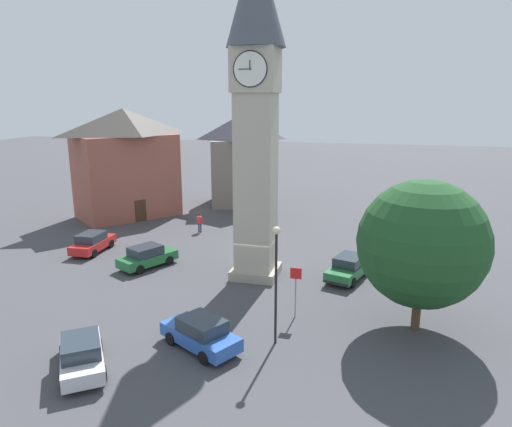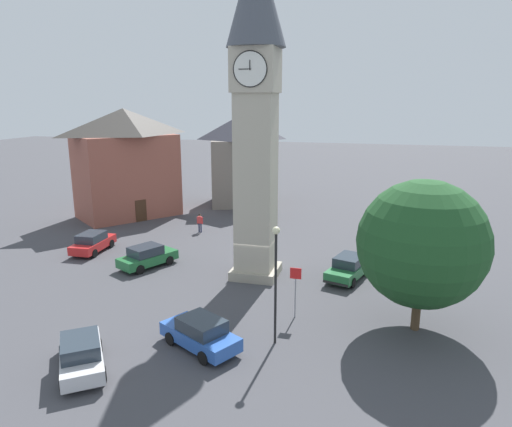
{
  "view_description": "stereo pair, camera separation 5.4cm",
  "coord_description": "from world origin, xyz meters",
  "views": [
    {
      "loc": [
        -7.33,
        28.2,
        11.4
      ],
      "look_at": [
        0.0,
        0.0,
        4.26
      ],
      "focal_mm": 32.62,
      "sensor_mm": 36.0,
      "label": 1
    },
    {
      "loc": [
        -7.38,
        28.18,
        11.4
      ],
      "look_at": [
        0.0,
        0.0,
        4.26
      ],
      "focal_mm": 32.62,
      "sensor_mm": 36.0,
      "label": 2
    }
  ],
  "objects": [
    {
      "name": "lamp_post",
      "position": [
        -3.13,
        8.33,
        3.81
      ],
      "size": [
        0.36,
        0.36,
        5.82
      ],
      "color": "black",
      "rests_on": "ground"
    },
    {
      "name": "pedestrian",
      "position": [
        7.42,
        -8.82,
        1.01
      ],
      "size": [
        0.56,
        0.23,
        1.69
      ],
      "color": "#2D3351",
      "rests_on": "ground"
    },
    {
      "name": "building_shop_left",
      "position": [
        7.11,
        -21.01,
        5.03
      ],
      "size": [
        8.61,
        8.15,
        9.88
      ],
      "color": "slate",
      "rests_on": "ground"
    },
    {
      "name": "car_silver_kerb",
      "position": [
        7.78,
        0.31,
        0.76
      ],
      "size": [
        3.38,
        4.44,
        1.53
      ],
      "color": "#236B38",
      "rests_on": "ground"
    },
    {
      "name": "car_red_corner",
      "position": [
        4.47,
        12.7,
        0.76
      ],
      "size": [
        3.81,
        4.32,
        1.53
      ],
      "color": "silver",
      "rests_on": "ground"
    },
    {
      "name": "car_black_far",
      "position": [
        -5.98,
        -0.98,
        0.76
      ],
      "size": [
        2.88,
        4.45,
        1.53
      ],
      "color": "#236B38",
      "rests_on": "ground"
    },
    {
      "name": "car_green_alley",
      "position": [
        13.4,
        -1.64,
        0.76
      ],
      "size": [
        1.94,
        4.19,
        1.53
      ],
      "color": "red",
      "rests_on": "ground"
    },
    {
      "name": "ground_plane",
      "position": [
        0.0,
        0.0,
        0.0
      ],
      "size": [
        200.0,
        200.0,
        0.0
      ],
      "primitive_type": "plane",
      "color": "#424247"
    },
    {
      "name": "building_terrace_right",
      "position": [
        16.53,
        -12.68,
        5.41
      ],
      "size": [
        10.51,
        11.19,
        10.62
      ],
      "color": "#995142",
      "rests_on": "ground"
    },
    {
      "name": "tree",
      "position": [
        -9.75,
        5.15,
        4.56
      ],
      "size": [
        6.36,
        6.36,
        7.74
      ],
      "color": "brown",
      "rests_on": "ground"
    },
    {
      "name": "car_white_side",
      "position": [
        0.17,
        9.68,
        0.76
      ],
      "size": [
        4.43,
        3.49,
        1.53
      ],
      "color": "#2D5BB7",
      "rests_on": "ground"
    },
    {
      "name": "clock_tower",
      "position": [
        0.0,
        0.0,
        12.19
      ],
      "size": [
        3.58,
        3.58,
        20.83
      ],
      "color": "#A59C89",
      "rests_on": "ground"
    },
    {
      "name": "car_blue_kerb",
      "position": [
        -8.98,
        -6.64,
        0.76
      ],
      "size": [
        4.09,
        4.13,
        1.53
      ],
      "color": "#236B38",
      "rests_on": "ground"
    },
    {
      "name": "road_sign",
      "position": [
        -3.57,
        5.38,
        1.9
      ],
      "size": [
        0.6,
        0.07,
        2.8
      ],
      "color": "gray",
      "rests_on": "ground"
    }
  ]
}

